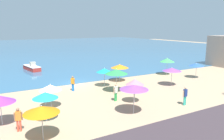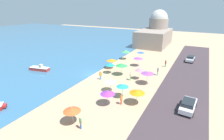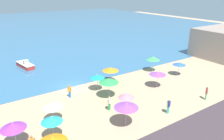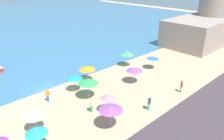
{
  "view_description": "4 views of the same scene",
  "coord_description": "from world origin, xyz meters",
  "px_view_note": "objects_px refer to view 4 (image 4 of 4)",
  "views": [
    {
      "loc": [
        -9.35,
        -25.84,
        7.12
      ],
      "look_at": [
        5.09,
        -0.14,
        1.33
      ],
      "focal_mm": 35.0,
      "sensor_mm": 36.0,
      "label": 1
    },
    {
      "loc": [
        -28.77,
        -19.7,
        13.77
      ],
      "look_at": [
        2.25,
        -3.44,
        0.9
      ],
      "focal_mm": 28.0,
      "sensor_mm": 36.0,
      "label": 2
    },
    {
      "loc": [
        -10.71,
        -26.37,
        12.88
      ],
      "look_at": [
        5.21,
        -2.33,
        2.19
      ],
      "focal_mm": 35.0,
      "sensor_mm": 36.0,
      "label": 3
    },
    {
      "loc": [
        -11.45,
        -24.81,
        14.19
      ],
      "look_at": [
        7.98,
        -4.05,
        1.75
      ],
      "focal_mm": 35.0,
      "sensor_mm": 36.0,
      "label": 4
    }
  ],
  "objects_px": {
    "beach_umbrella_6": "(75,77)",
    "beach_umbrella_7": "(108,96)",
    "beach_umbrella_4": "(34,114)",
    "beach_umbrella_11": "(88,81)",
    "beach_umbrella_5": "(134,69)",
    "beach_umbrella_2": "(111,108)",
    "beach_umbrella_10": "(87,68)",
    "bather_1": "(181,86)",
    "harbor_fortress": "(207,23)",
    "beach_umbrella_9": "(127,53)",
    "bather_4": "(47,94)",
    "bather_3": "(149,102)",
    "beach_umbrella_12": "(153,58)",
    "bather_2": "(91,105)",
    "beach_umbrella_3": "(36,131)"
  },
  "relations": [
    {
      "from": "bather_1",
      "to": "harbor_fortress",
      "type": "xyz_separation_m",
      "value": [
        25.37,
        9.14,
        3.37
      ]
    },
    {
      "from": "beach_umbrella_2",
      "to": "bather_1",
      "type": "distance_m",
      "value": 11.74
    },
    {
      "from": "beach_umbrella_4",
      "to": "harbor_fortress",
      "type": "xyz_separation_m",
      "value": [
        42.71,
        3.44,
        2.43
      ]
    },
    {
      "from": "beach_umbrella_10",
      "to": "beach_umbrella_11",
      "type": "xyz_separation_m",
      "value": [
        -2.75,
        -3.82,
        0.24
      ]
    },
    {
      "from": "bather_4",
      "to": "beach_umbrella_4",
      "type": "bearing_deg",
      "value": -130.29
    },
    {
      "from": "beach_umbrella_5",
      "to": "bather_3",
      "type": "xyz_separation_m",
      "value": [
        -3.95,
        -5.78,
        -1.05
      ]
    },
    {
      "from": "beach_umbrella_7",
      "to": "beach_umbrella_11",
      "type": "bearing_deg",
      "value": 85.09
    },
    {
      "from": "beach_umbrella_7",
      "to": "beach_umbrella_12",
      "type": "relative_size",
      "value": 1.1
    },
    {
      "from": "beach_umbrella_9",
      "to": "harbor_fortress",
      "type": "bearing_deg",
      "value": -4.4
    },
    {
      "from": "beach_umbrella_2",
      "to": "harbor_fortress",
      "type": "relative_size",
      "value": 0.14
    },
    {
      "from": "beach_umbrella_9",
      "to": "beach_umbrella_2",
      "type": "bearing_deg",
      "value": -142.59
    },
    {
      "from": "beach_umbrella_2",
      "to": "harbor_fortress",
      "type": "height_order",
      "value": "harbor_fortress"
    },
    {
      "from": "beach_umbrella_3",
      "to": "bather_2",
      "type": "distance_m",
      "value": 7.26
    },
    {
      "from": "beach_umbrella_9",
      "to": "beach_umbrella_10",
      "type": "bearing_deg",
      "value": -179.93
    },
    {
      "from": "beach_umbrella_6",
      "to": "beach_umbrella_7",
      "type": "height_order",
      "value": "beach_umbrella_7"
    },
    {
      "from": "beach_umbrella_3",
      "to": "bather_1",
      "type": "bearing_deg",
      "value": -9.19
    },
    {
      "from": "beach_umbrella_4",
      "to": "beach_umbrella_5",
      "type": "relative_size",
      "value": 0.96
    },
    {
      "from": "beach_umbrella_4",
      "to": "harbor_fortress",
      "type": "relative_size",
      "value": 0.13
    },
    {
      "from": "bather_1",
      "to": "beach_umbrella_11",
      "type": "bearing_deg",
      "value": 143.61
    },
    {
      "from": "bather_1",
      "to": "beach_umbrella_10",
      "type": "bearing_deg",
      "value": 122.35
    },
    {
      "from": "beach_umbrella_2",
      "to": "beach_umbrella_6",
      "type": "bearing_deg",
      "value": 78.56
    },
    {
      "from": "beach_umbrella_4",
      "to": "bather_3",
      "type": "height_order",
      "value": "beach_umbrella_4"
    },
    {
      "from": "beach_umbrella_5",
      "to": "bather_2",
      "type": "height_order",
      "value": "beach_umbrella_5"
    },
    {
      "from": "beach_umbrella_2",
      "to": "beach_umbrella_3",
      "type": "bearing_deg",
      "value": 163.81
    },
    {
      "from": "beach_umbrella_9",
      "to": "beach_umbrella_11",
      "type": "relative_size",
      "value": 0.99
    },
    {
      "from": "beach_umbrella_2",
      "to": "bather_4",
      "type": "xyz_separation_m",
      "value": [
        -2.23,
        8.8,
        -1.3
      ]
    },
    {
      "from": "beach_umbrella_12",
      "to": "harbor_fortress",
      "type": "height_order",
      "value": "harbor_fortress"
    },
    {
      "from": "beach_umbrella_12",
      "to": "bather_1",
      "type": "bearing_deg",
      "value": -116.09
    },
    {
      "from": "beach_umbrella_6",
      "to": "beach_umbrella_7",
      "type": "xyz_separation_m",
      "value": [
        -0.19,
        -6.62,
        0.02
      ]
    },
    {
      "from": "beach_umbrella_9",
      "to": "beach_umbrella_6",
      "type": "bearing_deg",
      "value": -173.69
    },
    {
      "from": "beach_umbrella_11",
      "to": "bather_4",
      "type": "height_order",
      "value": "beach_umbrella_11"
    },
    {
      "from": "bather_2",
      "to": "beach_umbrella_6",
      "type": "bearing_deg",
      "value": 74.12
    },
    {
      "from": "beach_umbrella_3",
      "to": "bather_3",
      "type": "relative_size",
      "value": 1.37
    },
    {
      "from": "beach_umbrella_5",
      "to": "beach_umbrella_11",
      "type": "xyz_separation_m",
      "value": [
        -7.3,
        1.04,
        0.27
      ]
    },
    {
      "from": "bather_2",
      "to": "bather_3",
      "type": "bearing_deg",
      "value": -39.52
    },
    {
      "from": "bather_1",
      "to": "beach_umbrella_6",
      "type": "bearing_deg",
      "value": 135.38
    },
    {
      "from": "beach_umbrella_10",
      "to": "bather_3",
      "type": "distance_m",
      "value": 10.72
    },
    {
      "from": "beach_umbrella_4",
      "to": "beach_umbrella_9",
      "type": "distance_m",
      "value": 19.48
    },
    {
      "from": "bather_1",
      "to": "bather_4",
      "type": "bearing_deg",
      "value": 144.68
    },
    {
      "from": "beach_umbrella_4",
      "to": "harbor_fortress",
      "type": "bearing_deg",
      "value": 4.6
    },
    {
      "from": "beach_umbrella_10",
      "to": "harbor_fortress",
      "type": "distance_m",
      "value": 32.44
    },
    {
      "from": "beach_umbrella_9",
      "to": "beach_umbrella_12",
      "type": "xyz_separation_m",
      "value": [
        2.25,
        -3.52,
        -0.37
      ]
    },
    {
      "from": "bather_2",
      "to": "bather_4",
      "type": "xyz_separation_m",
      "value": [
        -2.49,
        5.36,
        0.01
      ]
    },
    {
      "from": "beach_umbrella_2",
      "to": "beach_umbrella_10",
      "type": "height_order",
      "value": "beach_umbrella_2"
    },
    {
      "from": "beach_umbrella_9",
      "to": "beach_umbrella_12",
      "type": "distance_m",
      "value": 4.19
    },
    {
      "from": "beach_umbrella_2",
      "to": "beach_umbrella_5",
      "type": "height_order",
      "value": "beach_umbrella_2"
    },
    {
      "from": "beach_umbrella_4",
      "to": "beach_umbrella_11",
      "type": "xyz_separation_m",
      "value": [
        7.64,
        1.45,
        0.41
      ]
    },
    {
      "from": "beach_umbrella_4",
      "to": "beach_umbrella_10",
      "type": "relative_size",
      "value": 0.93
    },
    {
      "from": "beach_umbrella_9",
      "to": "bather_4",
      "type": "relative_size",
      "value": 1.5
    },
    {
      "from": "beach_umbrella_4",
      "to": "beach_umbrella_10",
      "type": "height_order",
      "value": "beach_umbrella_10"
    }
  ]
}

